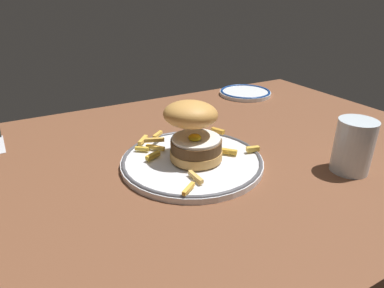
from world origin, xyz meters
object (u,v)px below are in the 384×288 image
(side_plate, at_px, (245,93))
(burger, at_px, (193,129))
(water_glass, at_px, (353,149))
(dinner_plate, at_px, (192,160))

(side_plate, bearing_deg, burger, -138.95)
(burger, relative_size, side_plate, 0.92)
(water_glass, bearing_deg, side_plate, 75.25)
(dinner_plate, height_order, water_glass, water_glass)
(burger, distance_m, side_plate, 0.53)
(dinner_plate, height_order, burger, burger)
(water_glass, height_order, side_plate, water_glass)
(burger, xyz_separation_m, water_glass, (0.26, -0.18, -0.03))
(water_glass, relative_size, side_plate, 0.62)
(dinner_plate, relative_size, burger, 1.85)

